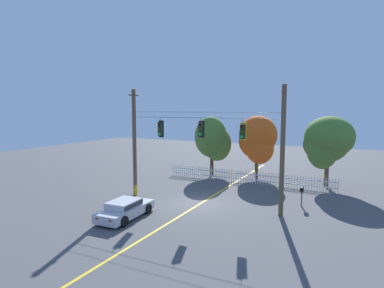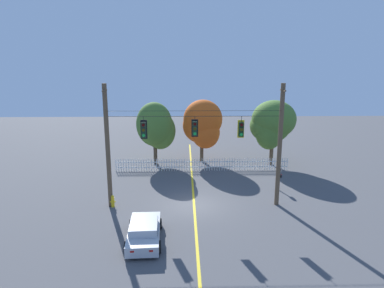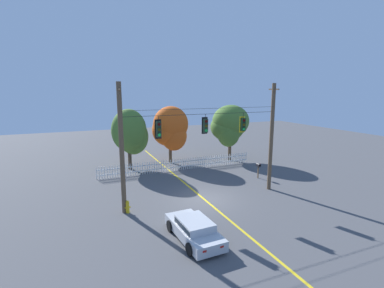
{
  "view_description": "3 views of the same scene",
  "coord_description": "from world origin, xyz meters",
  "px_view_note": "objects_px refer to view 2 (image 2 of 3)",
  "views": [
    {
      "loc": [
        9.57,
        -20.28,
        6.74
      ],
      "look_at": [
        -0.69,
        0.1,
        4.25
      ],
      "focal_mm": 30.25,
      "sensor_mm": 36.0,
      "label": 1
    },
    {
      "loc": [
        -0.65,
        -22.17,
        9.5
      ],
      "look_at": [
        -0.15,
        -0.18,
        4.33
      ],
      "focal_mm": 32.57,
      "sensor_mm": 36.0,
      "label": 2
    },
    {
      "loc": [
        -8.24,
        -17.43,
        7.75
      ],
      "look_at": [
        -0.94,
        0.03,
        4.12
      ],
      "focal_mm": 26.54,
      "sensor_mm": 36.0,
      "label": 3
    }
  ],
  "objects_px": {
    "traffic_signal_eastbound_side": "(241,129)",
    "autumn_maple_near_fence": "(157,127)",
    "parked_car": "(144,231)",
    "roadside_mailbox": "(279,176)",
    "traffic_signal_northbound_primary": "(144,130)",
    "fire_hydrant": "(113,201)",
    "autumn_oak_far_east": "(272,124)",
    "traffic_signal_northbound_secondary": "(195,128)",
    "autumn_maple_mid": "(203,124)"
  },
  "relations": [
    {
      "from": "traffic_signal_eastbound_side",
      "to": "autumn_maple_mid",
      "type": "relative_size",
      "value": 0.24
    },
    {
      "from": "traffic_signal_eastbound_side",
      "to": "traffic_signal_northbound_primary",
      "type": "bearing_deg",
      "value": 179.99
    },
    {
      "from": "traffic_signal_northbound_secondary",
      "to": "autumn_maple_mid",
      "type": "xyz_separation_m",
      "value": [
        1.08,
        10.84,
        -1.65
      ]
    },
    {
      "from": "traffic_signal_northbound_primary",
      "to": "autumn_maple_near_fence",
      "type": "xyz_separation_m",
      "value": [
        0.05,
        9.96,
        -1.66
      ]
    },
    {
      "from": "traffic_signal_eastbound_side",
      "to": "autumn_maple_mid",
      "type": "distance_m",
      "value": 11.12
    },
    {
      "from": "autumn_maple_mid",
      "to": "parked_car",
      "type": "bearing_deg",
      "value": -104.24
    },
    {
      "from": "roadside_mailbox",
      "to": "autumn_oak_far_east",
      "type": "bearing_deg",
      "value": 82.06
    },
    {
      "from": "autumn_maple_mid",
      "to": "parked_car",
      "type": "distance_m",
      "value": 16.46
    },
    {
      "from": "traffic_signal_eastbound_side",
      "to": "roadside_mailbox",
      "type": "distance_m",
      "value": 6.04
    },
    {
      "from": "autumn_maple_near_fence",
      "to": "autumn_maple_mid",
      "type": "relative_size",
      "value": 0.98
    },
    {
      "from": "autumn_maple_mid",
      "to": "fire_hydrant",
      "type": "distance_m",
      "value": 13.26
    },
    {
      "from": "parked_car",
      "to": "fire_hydrant",
      "type": "height_order",
      "value": "parked_car"
    },
    {
      "from": "autumn_maple_mid",
      "to": "traffic_signal_northbound_secondary",
      "type": "bearing_deg",
      "value": -95.69
    },
    {
      "from": "traffic_signal_eastbound_side",
      "to": "autumn_oak_far_east",
      "type": "xyz_separation_m",
      "value": [
        4.44,
        9.6,
        -1.35
      ]
    },
    {
      "from": "traffic_signal_northbound_secondary",
      "to": "fire_hydrant",
      "type": "xyz_separation_m",
      "value": [
        -5.52,
        -0.19,
        -4.92
      ]
    },
    {
      "from": "traffic_signal_northbound_primary",
      "to": "traffic_signal_northbound_secondary",
      "type": "height_order",
      "value": "same"
    },
    {
      "from": "autumn_maple_near_fence",
      "to": "fire_hydrant",
      "type": "xyz_separation_m",
      "value": [
        -2.26,
        -10.14,
        -3.19
      ]
    },
    {
      "from": "autumn_maple_mid",
      "to": "autumn_oak_far_east",
      "type": "distance_m",
      "value": 6.5
    },
    {
      "from": "traffic_signal_eastbound_side",
      "to": "roadside_mailbox",
      "type": "relative_size",
      "value": 1.07
    },
    {
      "from": "autumn_maple_near_fence",
      "to": "fire_hydrant",
      "type": "bearing_deg",
      "value": -102.55
    },
    {
      "from": "traffic_signal_northbound_primary",
      "to": "autumn_oak_far_east",
      "type": "relative_size",
      "value": 0.25
    },
    {
      "from": "traffic_signal_eastbound_side",
      "to": "parked_car",
      "type": "relative_size",
      "value": 0.34
    },
    {
      "from": "traffic_signal_northbound_primary",
      "to": "parked_car",
      "type": "distance_m",
      "value": 6.72
    },
    {
      "from": "traffic_signal_eastbound_side",
      "to": "parked_car",
      "type": "distance_m",
      "value": 8.94
    },
    {
      "from": "autumn_maple_near_fence",
      "to": "traffic_signal_eastbound_side",
      "type": "bearing_deg",
      "value": -57.76
    },
    {
      "from": "autumn_oak_far_east",
      "to": "roadside_mailbox",
      "type": "height_order",
      "value": "autumn_oak_far_east"
    },
    {
      "from": "fire_hydrant",
      "to": "traffic_signal_northbound_secondary",
      "type": "bearing_deg",
      "value": 1.96
    },
    {
      "from": "traffic_signal_northbound_secondary",
      "to": "fire_hydrant",
      "type": "bearing_deg",
      "value": -178.04
    },
    {
      "from": "autumn_oak_far_east",
      "to": "fire_hydrant",
      "type": "height_order",
      "value": "autumn_oak_far_east"
    },
    {
      "from": "fire_hydrant",
      "to": "autumn_oak_far_east",
      "type": "bearing_deg",
      "value": 37.03
    },
    {
      "from": "fire_hydrant",
      "to": "traffic_signal_eastbound_side",
      "type": "bearing_deg",
      "value": 1.27
    },
    {
      "from": "autumn_maple_near_fence",
      "to": "autumn_oak_far_east",
      "type": "bearing_deg",
      "value": -1.88
    },
    {
      "from": "parked_car",
      "to": "roadside_mailbox",
      "type": "relative_size",
      "value": 3.15
    },
    {
      "from": "parked_car",
      "to": "roadside_mailbox",
      "type": "distance_m",
      "value": 12.03
    },
    {
      "from": "parked_car",
      "to": "fire_hydrant",
      "type": "bearing_deg",
      "value": 119.49
    },
    {
      "from": "traffic_signal_northbound_secondary",
      "to": "traffic_signal_eastbound_side",
      "type": "height_order",
      "value": "same"
    },
    {
      "from": "traffic_signal_northbound_primary",
      "to": "parked_car",
      "type": "height_order",
      "value": "traffic_signal_northbound_primary"
    },
    {
      "from": "autumn_maple_near_fence",
      "to": "parked_car",
      "type": "relative_size",
      "value": 1.4
    },
    {
      "from": "autumn_maple_near_fence",
      "to": "parked_car",
      "type": "bearing_deg",
      "value": -88.59
    },
    {
      "from": "traffic_signal_northbound_primary",
      "to": "parked_car",
      "type": "relative_size",
      "value": 0.35
    },
    {
      "from": "autumn_maple_near_fence",
      "to": "parked_car",
      "type": "xyz_separation_m",
      "value": [
        0.37,
        -14.79,
        -2.99
      ]
    },
    {
      "from": "autumn_maple_near_fence",
      "to": "autumn_maple_mid",
      "type": "bearing_deg",
      "value": 11.49
    },
    {
      "from": "roadside_mailbox",
      "to": "autumn_maple_mid",
      "type": "bearing_deg",
      "value": 123.54
    },
    {
      "from": "traffic_signal_eastbound_side",
      "to": "autumn_maple_near_fence",
      "type": "distance_m",
      "value": 11.89
    },
    {
      "from": "traffic_signal_eastbound_side",
      "to": "autumn_oak_far_east",
      "type": "distance_m",
      "value": 10.67
    },
    {
      "from": "parked_car",
      "to": "roadside_mailbox",
      "type": "xyz_separation_m",
      "value": [
        9.39,
        7.5,
        0.5
      ]
    },
    {
      "from": "parked_car",
      "to": "roadside_mailbox",
      "type": "bearing_deg",
      "value": 38.61
    },
    {
      "from": "traffic_signal_northbound_secondary",
      "to": "autumn_oak_far_east",
      "type": "bearing_deg",
      "value": 52.16
    },
    {
      "from": "parked_car",
      "to": "autumn_maple_near_fence",
      "type": "bearing_deg",
      "value": 91.41
    },
    {
      "from": "autumn_maple_near_fence",
      "to": "parked_car",
      "type": "distance_m",
      "value": 15.09
    }
  ]
}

